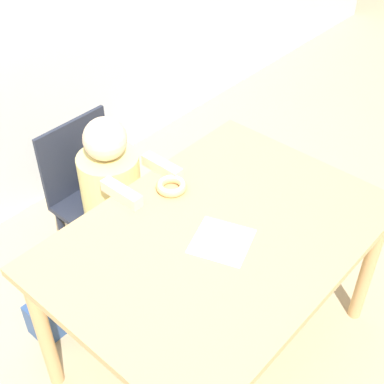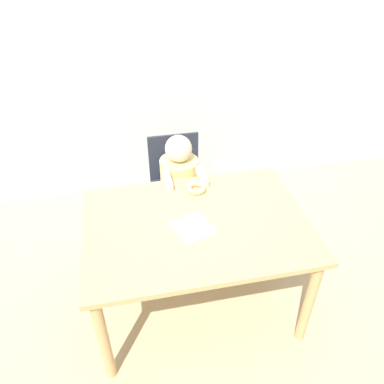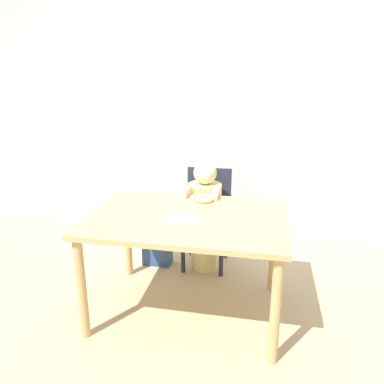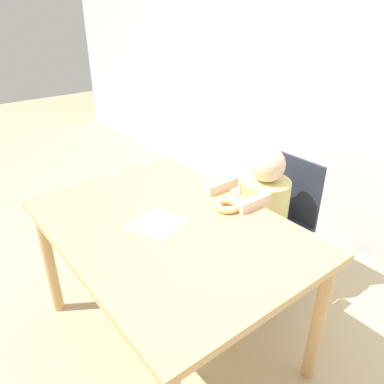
{
  "view_description": "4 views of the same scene",
  "coord_description": "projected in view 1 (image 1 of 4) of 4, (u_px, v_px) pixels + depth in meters",
  "views": [
    {
      "loc": [
        -1.14,
        -0.88,
        2.13
      ],
      "look_at": [
        0.0,
        0.14,
        0.84
      ],
      "focal_mm": 50.0,
      "sensor_mm": 36.0,
      "label": 1
    },
    {
      "loc": [
        -0.36,
        -1.59,
        2.16
      ],
      "look_at": [
        0.0,
        0.14,
        0.84
      ],
      "focal_mm": 35.0,
      "sensor_mm": 36.0,
      "label": 2
    },
    {
      "loc": [
        0.48,
        -2.25,
        1.61
      ],
      "look_at": [
        0.0,
        0.14,
        0.84
      ],
      "focal_mm": 35.0,
      "sensor_mm": 36.0,
      "label": 3
    },
    {
      "loc": [
        1.2,
        -0.8,
        1.62
      ],
      "look_at": [
        0.0,
        0.14,
        0.84
      ],
      "focal_mm": 35.0,
      "sensor_mm": 36.0,
      "label": 4
    }
  ],
  "objects": [
    {
      "name": "handbag",
      "position": [
        55.0,
        311.0,
        2.49
      ],
      "size": [
        0.24,
        0.15,
        0.28
      ],
      "color": "#2D4C84",
      "rests_on": "ground_plane"
    },
    {
      "name": "dining_table",
      "position": [
        218.0,
        249.0,
        2.06
      ],
      "size": [
        1.29,
        0.92,
        0.72
      ],
      "color": "tan",
      "rests_on": "ground_plane"
    },
    {
      "name": "donut",
      "position": [
        171.0,
        186.0,
        2.18
      ],
      "size": [
        0.13,
        0.13,
        0.04
      ],
      "color": "#DBB270",
      "rests_on": "dining_table"
    },
    {
      "name": "child_figure",
      "position": [
        114.0,
        207.0,
        2.5
      ],
      "size": [
        0.28,
        0.45,
        0.95
      ],
      "color": "#E0D17F",
      "rests_on": "ground_plane"
    },
    {
      "name": "napkin",
      "position": [
        222.0,
        241.0,
        1.97
      ],
      "size": [
        0.26,
        0.26,
        0.0
      ],
      "color": "white",
      "rests_on": "dining_table"
    },
    {
      "name": "chair",
      "position": [
        99.0,
        201.0,
        2.57
      ],
      "size": [
        0.39,
        0.4,
        0.83
      ],
      "color": "#232838",
      "rests_on": "ground_plane"
    },
    {
      "name": "ground_plane",
      "position": [
        214.0,
        345.0,
        2.47
      ],
      "size": [
        12.0,
        12.0,
        0.0
      ],
      "primitive_type": "plane",
      "color": "tan"
    }
  ]
}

